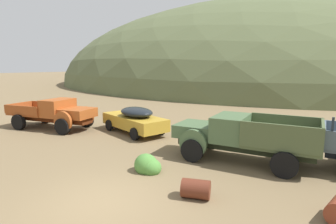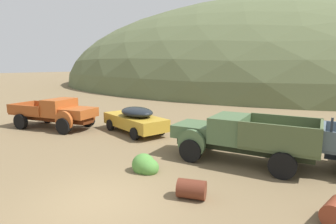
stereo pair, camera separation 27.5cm
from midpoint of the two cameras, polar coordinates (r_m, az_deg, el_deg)
ground_plane at (r=8.69m, az=-13.61°, el=-17.72°), size 300.00×300.00×0.00m
hill_distant at (r=69.93m, az=19.57°, el=5.82°), size 95.00×85.00×35.20m
truck_oxide_orange at (r=18.61m, az=-21.22°, el=-0.21°), size 5.96×3.29×1.89m
car_mustard at (r=16.51m, az=-6.73°, el=-1.40°), size 5.13×3.04×1.57m
truck_weathered_green at (r=11.92m, az=13.91°, el=-4.94°), size 5.95×2.87×1.91m
oil_drum_foreground at (r=8.61m, az=5.85°, el=-15.60°), size 0.98×0.81×0.58m
bush_between_trucks at (r=17.33m, az=9.19°, el=-2.99°), size 0.79×0.93×0.82m
bush_front_right at (r=10.58m, az=-3.94°, el=-11.07°), size 1.10×0.83×0.87m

